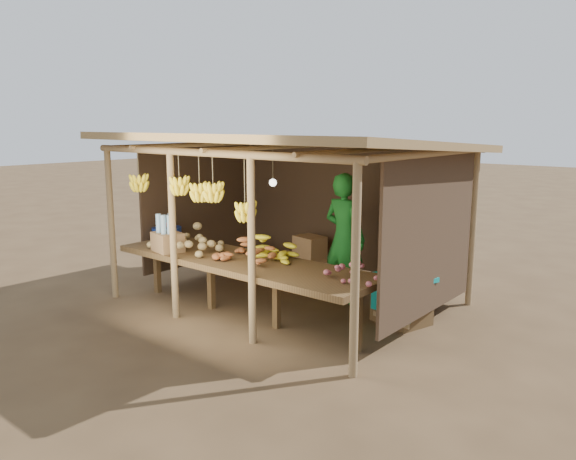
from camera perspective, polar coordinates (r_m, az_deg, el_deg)
The scene contains 13 objects.
ground at distance 8.25m, azimuth 0.00°, elevation -7.18°, with size 60.00×60.00×0.00m, color brown.
stall_structure at distance 7.88m, azimuth -0.56°, elevation 6.18°, with size 4.70×3.50×2.43m.
counter at distance 7.37m, azimuth -4.72°, elevation -3.45°, with size 3.90×1.05×0.80m.
potato_heap at distance 7.99m, azimuth -10.21°, elevation -0.65°, with size 1.05×0.63×0.37m, color #A48A54, non-canonical shape.
sweet_potato_heap at distance 7.22m, azimuth -3.76°, elevation -1.79°, with size 0.88×0.53×0.35m, color #AF5E2D, non-canonical shape.
onion_heap at distance 6.32m, azimuth 6.81°, elevation -3.68°, with size 0.72×0.43×0.35m, color #B95A61, non-canonical shape.
banana_pile at distance 7.34m, azimuth -1.80°, elevation -1.58°, with size 0.67×0.40×0.35m, color yellow, non-canonical shape.
tomato_basin at distance 8.91m, azimuth -12.23°, elevation -0.12°, with size 0.46×0.46×0.24m.
bottle_box at distance 7.92m, azimuth -12.14°, elevation -0.71°, with size 0.48×0.41×0.53m.
vendor at distance 8.06m, azimuth 5.77°, elevation -0.81°, with size 0.68×0.45×1.87m, color #17671E.
tarp_crate at distance 7.42m, azimuth 11.47°, elevation -6.73°, with size 0.83×0.76×0.83m.
carton_stack at distance 9.28m, azimuth 1.39°, elevation -3.08°, with size 1.03×0.47×0.73m.
burlap_sacks at distance 9.61m, azimuth -2.89°, elevation -3.05°, with size 0.81×0.42×0.57m.
Camera 1 is at (5.00, -6.05, 2.55)m, focal length 35.00 mm.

